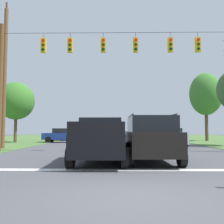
{
  "coord_description": "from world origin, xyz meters",
  "views": [
    {
      "loc": [
        -0.32,
        -5.53,
        1.45
      ],
      "look_at": [
        -0.55,
        9.42,
        2.47
      ],
      "focal_mm": 39.94,
      "sensor_mm": 36.0,
      "label": 1
    }
  ],
  "objects_px": {
    "tree_roadside_far_right": "(16,101)",
    "pickup_truck": "(100,140)",
    "overhead_signal_span": "(121,76)",
    "tree_roadside_right": "(206,94)",
    "distant_car_far_parked": "(63,135)",
    "distant_car_crossing_white": "(64,134)",
    "distant_car_oncoming": "(168,137)",
    "suv_black": "(150,138)",
    "utility_pole_near_left": "(5,75)"
  },
  "relations": [
    {
      "from": "suv_black",
      "to": "tree_roadside_right",
      "type": "relative_size",
      "value": 0.58
    },
    {
      "from": "overhead_signal_span",
      "to": "tree_roadside_far_right",
      "type": "distance_m",
      "value": 15.13
    },
    {
      "from": "overhead_signal_span",
      "to": "suv_black",
      "type": "xyz_separation_m",
      "value": [
        1.15,
        -4.69,
        -3.77
      ]
    },
    {
      "from": "distant_car_far_parked",
      "to": "tree_roadside_right",
      "type": "xyz_separation_m",
      "value": [
        16.73,
        3.28,
        4.91
      ]
    },
    {
      "from": "suv_black",
      "to": "utility_pole_near_left",
      "type": "distance_m",
      "value": 13.02
    },
    {
      "from": "pickup_truck",
      "to": "distant_car_far_parked",
      "type": "xyz_separation_m",
      "value": [
        -5.04,
        15.92,
        -0.18
      ]
    },
    {
      "from": "distant_car_oncoming",
      "to": "tree_roadside_right",
      "type": "xyz_separation_m",
      "value": [
        6.83,
        10.33,
        4.91
      ]
    },
    {
      "from": "distant_car_far_parked",
      "to": "utility_pole_near_left",
      "type": "relative_size",
      "value": 0.39
    },
    {
      "from": "pickup_truck",
      "to": "distant_car_oncoming",
      "type": "xyz_separation_m",
      "value": [
        4.87,
        8.87,
        -0.18
      ]
    },
    {
      "from": "pickup_truck",
      "to": "utility_pole_near_left",
      "type": "height_order",
      "value": "utility_pole_near_left"
    },
    {
      "from": "pickup_truck",
      "to": "tree_roadside_far_right",
      "type": "height_order",
      "value": "tree_roadside_far_right"
    },
    {
      "from": "pickup_truck",
      "to": "utility_pole_near_left",
      "type": "relative_size",
      "value": 0.48
    },
    {
      "from": "suv_black",
      "to": "utility_pole_near_left",
      "type": "xyz_separation_m",
      "value": [
        -9.88,
        7.23,
        4.41
      ]
    },
    {
      "from": "pickup_truck",
      "to": "overhead_signal_span",
      "type": "bearing_deg",
      "value": 77.43
    },
    {
      "from": "overhead_signal_span",
      "to": "pickup_truck",
      "type": "relative_size",
      "value": 2.97
    },
    {
      "from": "tree_roadside_far_right",
      "to": "suv_black",
      "type": "bearing_deg",
      "value": -51.18
    },
    {
      "from": "pickup_truck",
      "to": "utility_pole_near_left",
      "type": "bearing_deg",
      "value": 136.77
    },
    {
      "from": "pickup_truck",
      "to": "suv_black",
      "type": "height_order",
      "value": "suv_black"
    },
    {
      "from": "tree_roadside_far_right",
      "to": "pickup_truck",
      "type": "bearing_deg",
      "value": -56.6
    },
    {
      "from": "overhead_signal_span",
      "to": "distant_car_oncoming",
      "type": "relative_size",
      "value": 3.63
    },
    {
      "from": "pickup_truck",
      "to": "distant_car_oncoming",
      "type": "distance_m",
      "value": 10.12
    },
    {
      "from": "distant_car_crossing_white",
      "to": "tree_roadside_far_right",
      "type": "relative_size",
      "value": 0.69
    },
    {
      "from": "tree_roadside_right",
      "to": "tree_roadside_far_right",
      "type": "xyz_separation_m",
      "value": [
        -21.64,
        -4.12,
        -1.27
      ]
    },
    {
      "from": "pickup_truck",
      "to": "tree_roadside_right",
      "type": "height_order",
      "value": "tree_roadside_right"
    },
    {
      "from": "distant_car_crossing_white",
      "to": "tree_roadside_right",
      "type": "relative_size",
      "value": 0.53
    },
    {
      "from": "suv_black",
      "to": "tree_roadside_far_right",
      "type": "height_order",
      "value": "tree_roadside_far_right"
    },
    {
      "from": "distant_car_oncoming",
      "to": "distant_car_far_parked",
      "type": "relative_size",
      "value": 1.01
    },
    {
      "from": "suv_black",
      "to": "utility_pole_near_left",
      "type": "relative_size",
      "value": 0.43
    },
    {
      "from": "suv_black",
      "to": "tree_roadside_far_right",
      "type": "relative_size",
      "value": 0.75
    },
    {
      "from": "distant_car_oncoming",
      "to": "suv_black",
      "type": "bearing_deg",
      "value": -106.76
    },
    {
      "from": "distant_car_crossing_white",
      "to": "distant_car_oncoming",
      "type": "bearing_deg",
      "value": -49.23
    },
    {
      "from": "distant_car_far_parked",
      "to": "distant_car_crossing_white",
      "type": "bearing_deg",
      "value": 100.34
    },
    {
      "from": "distant_car_crossing_white",
      "to": "utility_pole_near_left",
      "type": "distance_m",
      "value": 15.15
    },
    {
      "from": "suv_black",
      "to": "pickup_truck",
      "type": "bearing_deg",
      "value": 179.91
    },
    {
      "from": "pickup_truck",
      "to": "distant_car_far_parked",
      "type": "distance_m",
      "value": 16.7
    },
    {
      "from": "distant_car_crossing_white",
      "to": "utility_pole_near_left",
      "type": "bearing_deg",
      "value": -96.5
    },
    {
      "from": "distant_car_far_parked",
      "to": "tree_roadside_right",
      "type": "distance_m",
      "value": 17.74
    },
    {
      "from": "utility_pole_near_left",
      "to": "distant_car_crossing_white",
      "type": "bearing_deg",
      "value": 83.5
    },
    {
      "from": "distant_car_oncoming",
      "to": "pickup_truck",
      "type": "bearing_deg",
      "value": -118.74
    },
    {
      "from": "distant_car_crossing_white",
      "to": "utility_pole_near_left",
      "type": "relative_size",
      "value": 0.4
    },
    {
      "from": "pickup_truck",
      "to": "distant_car_oncoming",
      "type": "relative_size",
      "value": 1.22
    },
    {
      "from": "pickup_truck",
      "to": "utility_pole_near_left",
      "type": "xyz_separation_m",
      "value": [
        -7.69,
        7.23,
        4.51
      ]
    },
    {
      "from": "suv_black",
      "to": "tree_roadside_right",
      "type": "xyz_separation_m",
      "value": [
        9.5,
        19.21,
        4.64
      ]
    },
    {
      "from": "distant_car_crossing_white",
      "to": "tree_roadside_far_right",
      "type": "xyz_separation_m",
      "value": [
        -3.88,
        -6.47,
        3.64
      ]
    },
    {
      "from": "distant_car_oncoming",
      "to": "tree_roadside_far_right",
      "type": "xyz_separation_m",
      "value": [
        -14.81,
        6.2,
        3.64
      ]
    },
    {
      "from": "pickup_truck",
      "to": "tree_roadside_far_right",
      "type": "distance_m",
      "value": 18.39
    },
    {
      "from": "distant_car_crossing_white",
      "to": "distant_car_far_parked",
      "type": "bearing_deg",
      "value": -79.66
    },
    {
      "from": "utility_pole_near_left",
      "to": "suv_black",
      "type": "bearing_deg",
      "value": -36.2
    },
    {
      "from": "tree_roadside_right",
      "to": "suv_black",
      "type": "bearing_deg",
      "value": -116.33
    },
    {
      "from": "distant_car_crossing_white",
      "to": "overhead_signal_span",
      "type": "bearing_deg",
      "value": -67.13
    }
  ]
}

